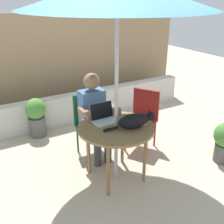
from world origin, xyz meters
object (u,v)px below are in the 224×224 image
patio_table (116,131)px  person_seated (94,112)px  laptop (103,116)px  chair_empty (143,115)px  cat (136,121)px  chair_occupied (90,119)px  potted_plant_near_fence (36,116)px

patio_table → person_seated: person_seated is taller
patio_table → laptop: bearing=103.0°
person_seated → laptop: size_ratio=4.07×
chair_empty → person_seated: 0.78m
laptop → cat: size_ratio=0.47×
patio_table → cat: cat is taller
chair_empty → person_seated: size_ratio=0.72×
chair_occupied → potted_plant_near_fence: 1.05m
chair_occupied → person_seated: bearing=-90.0°
person_seated → laptop: bearing=-98.3°
cat → potted_plant_near_fence: cat is taller
person_seated → potted_plant_near_fence: person_seated is taller
patio_table → chair_empty: 0.91m
laptop → potted_plant_near_fence: size_ratio=0.46×
potted_plant_near_fence → chair_empty: bearing=-41.3°
patio_table → cat: size_ratio=1.43×
person_seated → laptop: 0.37m
patio_table → laptop: laptop is taller
cat → potted_plant_near_fence: bearing=112.6°
patio_table → person_seated: size_ratio=0.76×
chair_empty → cat: bearing=-133.1°
chair_empty → cat: 0.88m
patio_table → chair_occupied: chair_occupied is taller
person_seated → cat: (0.19, -0.71, 0.12)m
cat → patio_table: bearing=145.9°
chair_empty → laptop: laptop is taller
chair_empty → potted_plant_near_fence: chair_empty is taller
cat → chair_occupied: bearing=102.3°
patio_table → laptop: (-0.05, 0.22, 0.13)m
person_seated → potted_plant_near_fence: 1.22m
person_seated → patio_table: bearing=-90.0°
laptop → potted_plant_near_fence: (-0.49, 1.40, -0.44)m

